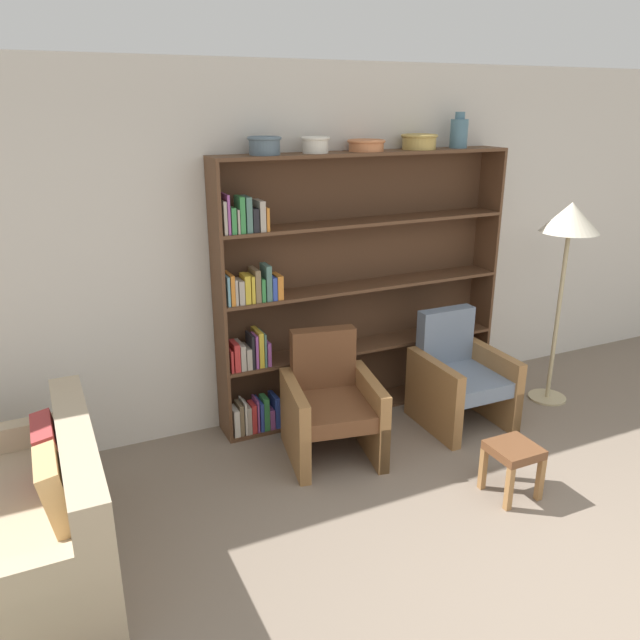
{
  "coord_description": "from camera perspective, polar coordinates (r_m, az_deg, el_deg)",
  "views": [
    {
      "loc": [
        -2.34,
        -1.5,
        2.45
      ],
      "look_at": [
        -0.52,
        2.41,
        0.95
      ],
      "focal_mm": 35.0,
      "sensor_mm": 36.0,
      "label": 1
    }
  ],
  "objects": [
    {
      "name": "armchair_leather",
      "position": [
        4.57,
        0.98,
        -7.74
      ],
      "size": [
        0.75,
        0.79,
        0.89
      ],
      "rotation": [
        0.0,
        0.0,
        2.96
      ],
      "color": "olive",
      "rests_on": "ground"
    },
    {
      "name": "armchair_cushioned",
      "position": [
        5.12,
        12.6,
        -5.1
      ],
      "size": [
        0.65,
        0.69,
        0.89
      ],
      "rotation": [
        0.0,
        0.0,
        3.13
      ],
      "color": "olive",
      "rests_on": "ground"
    },
    {
      "name": "footstool",
      "position": [
        4.33,
        17.25,
        -11.81
      ],
      "size": [
        0.3,
        0.3,
        0.36
      ],
      "color": "olive",
      "rests_on": "ground"
    },
    {
      "name": "bowl_olive",
      "position": [
        4.64,
        -0.43,
        15.82
      ],
      "size": [
        0.21,
        0.21,
        0.12
      ],
      "color": "silver",
      "rests_on": "bookshelf"
    },
    {
      "name": "bookshelf",
      "position": [
        4.97,
        1.98,
        2.55
      ],
      "size": [
        2.42,
        0.3,
        2.11
      ],
      "color": "brown",
      "rests_on": "ground"
    },
    {
      "name": "bowl_copper",
      "position": [
        5.07,
        9.06,
        15.87
      ],
      "size": [
        0.28,
        0.28,
        0.11
      ],
      "color": "tan",
      "rests_on": "bookshelf"
    },
    {
      "name": "floor_lamp",
      "position": [
        5.42,
        21.85,
        7.87
      ],
      "size": [
        0.47,
        0.47,
        1.71
      ],
      "color": "tan",
      "rests_on": "ground"
    },
    {
      "name": "couch",
      "position": [
        3.86,
        -25.2,
        -16.88
      ],
      "size": [
        0.9,
        1.49,
        0.82
      ],
      "rotation": [
        0.0,
        0.0,
        1.58
      ],
      "color": "tan",
      "rests_on": "ground"
    },
    {
      "name": "wall_back",
      "position": [
        5.1,
        2.99,
        7.01
      ],
      "size": [
        12.0,
        0.06,
        2.75
      ],
      "color": "silver",
      "rests_on": "ground"
    },
    {
      "name": "ground_plane",
      "position": [
        3.71,
        26.21,
        -24.57
      ],
      "size": [
        24.0,
        24.0,
        0.0
      ],
      "primitive_type": "plane",
      "color": "#7A6B5B"
    },
    {
      "name": "bowl_cream",
      "position": [
        4.83,
        4.22,
        15.7
      ],
      "size": [
        0.29,
        0.29,
        0.09
      ],
      "color": "#C67547",
      "rests_on": "bookshelf"
    },
    {
      "name": "vase_tall",
      "position": [
        5.29,
        12.59,
        16.39
      ],
      "size": [
        0.14,
        0.14,
        0.28
      ],
      "color": "slate",
      "rests_on": "bookshelf"
    },
    {
      "name": "bowl_stoneware",
      "position": [
        4.5,
        -5.1,
        15.69
      ],
      "size": [
        0.24,
        0.24,
        0.12
      ],
      "color": "slate",
      "rests_on": "bookshelf"
    }
  ]
}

